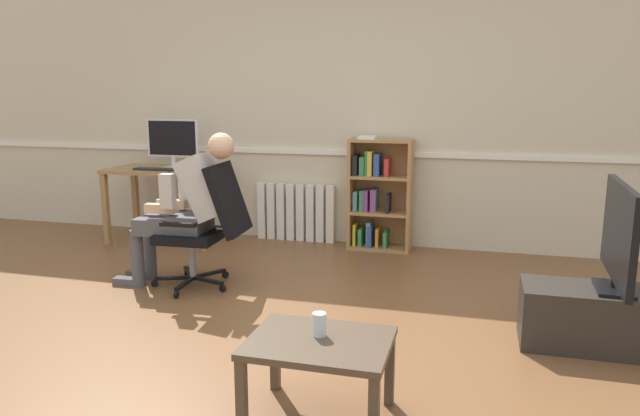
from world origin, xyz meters
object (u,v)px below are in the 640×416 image
object	(u,v)px
tv_stand	(610,320)
computer_desk	(166,180)
imac_monitor	(173,140)
bookshelf	(377,195)
drinking_glass	(319,324)
radiator	(296,212)
keyboard	(155,169)
person_seated	(187,205)
office_chair	(208,222)
coffee_table	(319,351)
tv_screen	(619,236)
computer_mouse	(182,169)

from	to	relation	value
tv_stand	computer_desk	bearing A→B (deg)	157.11
imac_monitor	bookshelf	bearing A→B (deg)	5.86
tv_stand	drinking_glass	world-z (taller)	drinking_glass
bookshelf	tv_stand	distance (m)	2.62
radiator	drinking_glass	bearing A→B (deg)	-70.53
keyboard	drinking_glass	distance (m)	3.59
bookshelf	person_seated	xyz separation A→B (m)	(-1.23, -1.52, 0.11)
radiator	tv_stand	xyz separation A→B (m)	(2.60, -2.02, -0.11)
office_chair	person_seated	size ratio (longest dim) A/B	0.81
radiator	coffee_table	world-z (taller)	radiator
computer_desk	drinking_glass	xyz separation A→B (m)	(2.38, -2.78, -0.19)
imac_monitor	coffee_table	bearing A→B (deg)	-51.18
office_chair	tv_screen	xyz separation A→B (m)	(2.81, -0.41, 0.17)
keyboard	computer_mouse	distance (m)	0.29
radiator	tv_stand	bearing A→B (deg)	-37.79
tv_screen	person_seated	bearing A→B (deg)	85.00
computer_mouse	tv_screen	distance (m)	3.91
computer_mouse	bookshelf	distance (m)	1.92
tv_stand	drinking_glass	distance (m)	1.90
bookshelf	radiator	size ratio (longest dim) A/B	1.34
computer_desk	bookshelf	distance (m)	2.13
person_seated	coffee_table	xyz separation A→B (m)	(1.51, -1.60, -0.31)
office_chair	drinking_glass	size ratio (longest dim) A/B	8.94
radiator	drinking_glass	world-z (taller)	radiator
bookshelf	tv_screen	world-z (taller)	bookshelf
computer_desk	computer_mouse	xyz separation A→B (m)	(0.25, -0.12, 0.13)
computer_mouse	coffee_table	xyz separation A→B (m)	(2.14, -2.71, -0.43)
computer_desk	tv_screen	world-z (taller)	tv_screen
bookshelf	drinking_glass	xyz separation A→B (m)	(0.26, -3.07, -0.08)
tv_stand	coffee_table	distance (m)	1.90
keyboard	bookshelf	distance (m)	2.20
coffee_table	drinking_glass	world-z (taller)	drinking_glass
computer_mouse	tv_screen	bearing A→B (deg)	-22.69
office_chair	tv_screen	bearing A→B (deg)	78.68
radiator	person_seated	world-z (taller)	person_seated
office_chair	tv_stand	distance (m)	2.86
person_seated	tv_stand	bearing A→B (deg)	79.31
office_chair	drinking_glass	world-z (taller)	office_chair
computer_mouse	office_chair	distance (m)	1.38
radiator	imac_monitor	bearing A→B (deg)	-165.43
person_seated	bookshelf	bearing A→B (deg)	137.88
computer_desk	radiator	bearing A→B (deg)	17.28
imac_monitor	drinking_glass	world-z (taller)	imac_monitor
drinking_glass	bookshelf	bearing A→B (deg)	94.90
tv_stand	tv_screen	distance (m)	0.51
office_chair	tv_stand	bearing A→B (deg)	78.67
computer_mouse	radiator	world-z (taller)	computer_mouse
tv_screen	radiator	bearing A→B (deg)	54.90
tv_stand	office_chair	bearing A→B (deg)	171.67
imac_monitor	tv_screen	xyz separation A→B (m)	(3.81, -1.71, -0.34)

